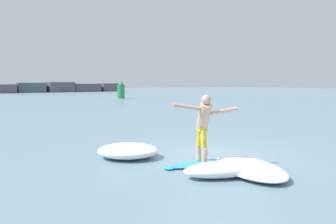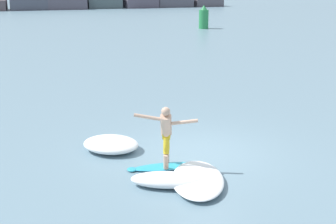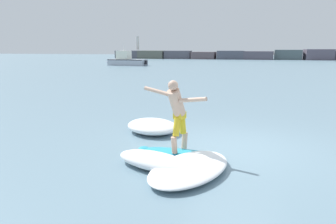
% 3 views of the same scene
% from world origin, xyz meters
% --- Properties ---
extents(ground_plane, '(200.00, 200.00, 0.00)m').
position_xyz_m(ground_plane, '(0.00, 0.00, 0.00)').
color(ground_plane, slate).
extents(rock_jetty_breakwater, '(55.60, 4.79, 4.79)m').
position_xyz_m(rock_jetty_breakwater, '(-2.74, 62.00, 0.88)').
color(rock_jetty_breakwater, '#4C4D58').
rests_on(rock_jetty_breakwater, ground).
extents(surfboard, '(1.96, 0.68, 0.21)m').
position_xyz_m(surfboard, '(-1.26, -0.88, 0.04)').
color(surfboard, '#2DA3C0').
rests_on(surfboard, ground).
extents(surfer, '(1.55, 0.87, 1.67)m').
position_xyz_m(surfer, '(-1.27, -0.99, 1.06)').
color(surfer, '#D0A58B').
rests_on(surfer, surfboard).
extents(fishing_boat_near_jetty, '(6.32, 2.46, 2.87)m').
position_xyz_m(fishing_boat_near_jetty, '(-16.50, 34.03, 0.66)').
color(fishing_boat_near_jetty, '#A3AAB8').
rests_on(fishing_boat_near_jetty, ground).
extents(wave_foam_at_tail, '(1.88, 2.57, 0.22)m').
position_xyz_m(wave_foam_at_tail, '(-0.77, -2.01, 0.11)').
color(wave_foam_at_tail, white).
rests_on(wave_foam_at_tail, ground).
extents(wave_foam_at_nose, '(2.10, 2.05, 0.39)m').
position_xyz_m(wave_foam_at_nose, '(-2.41, 0.79, 0.19)').
color(wave_foam_at_nose, white).
rests_on(wave_foam_at_nose, ground).
extents(wave_foam_beside, '(1.87, 1.26, 0.33)m').
position_xyz_m(wave_foam_beside, '(-1.52, -1.93, 0.16)').
color(wave_foam_beside, white).
rests_on(wave_foam_beside, ground).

